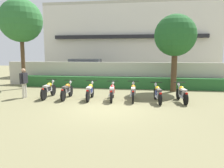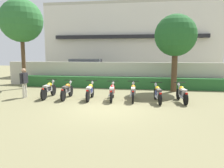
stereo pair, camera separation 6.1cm
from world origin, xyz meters
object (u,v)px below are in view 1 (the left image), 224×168
parked_car (87,70)px  inspector_person (24,81)px  tree_near_inspector (21,21)px  motorcycle_in_row_5 (158,93)px  motorcycle_in_row_6 (182,93)px  motorcycle_in_row_1 (67,90)px  motorcycle_in_row_2 (90,91)px  motorcycle_in_row_3 (112,92)px  motorcycle_in_row_4 (133,92)px  tree_far_side (175,36)px  motorcycle_in_row_0 (48,89)px

parked_car → inspector_person: size_ratio=2.85×
tree_near_inspector → parked_car: bearing=60.4°
motorcycle_in_row_5 → motorcycle_in_row_6: size_ratio=1.02×
tree_near_inspector → motorcycle_in_row_5: tree_near_inspector is taller
parked_car → motorcycle_in_row_1: size_ratio=2.45×
parked_car → motorcycle_in_row_2: size_ratio=2.50×
motorcycle_in_row_3 → motorcycle_in_row_6: (3.48, 0.05, -0.01)m
motorcycle_in_row_4 → motorcycle_in_row_2: bearing=90.1°
tree_near_inspector → motorcycle_in_row_2: (5.39, -2.94, -4.07)m
motorcycle_in_row_1 → parked_car: bearing=5.6°
motorcycle_in_row_1 → motorcycle_in_row_5: bearing=-93.1°
motorcycle_in_row_2 → motorcycle_in_row_3: bearing=-91.1°
tree_far_side → motorcycle_in_row_4: size_ratio=2.55×
tree_far_side → inspector_person: (-8.24, -3.27, -2.51)m
motorcycle_in_row_5 → parked_car: bearing=28.0°
parked_car → motorcycle_in_row_0: parked_car is taller
motorcycle_in_row_2 → motorcycle_in_row_4: bearing=-90.4°
motorcycle_in_row_3 → motorcycle_in_row_1: bearing=85.8°
motorcycle_in_row_2 → motorcycle_in_row_6: 4.64m
inspector_person → tree_far_side: bearing=21.6°
parked_car → inspector_person: 8.44m
motorcycle_in_row_4 → motorcycle_in_row_5: size_ratio=0.99×
parked_car → motorcycle_in_row_6: size_ratio=2.47×
motorcycle_in_row_3 → motorcycle_in_row_4: 1.07m
tree_near_inspector → motorcycle_in_row_4: (7.63, -2.83, -4.07)m
motorcycle_in_row_1 → motorcycle_in_row_3: motorcycle_in_row_1 is taller
motorcycle_in_row_3 → motorcycle_in_row_2: bearing=87.3°
motorcycle_in_row_6 → motorcycle_in_row_4: bearing=82.7°
motorcycle_in_row_6 → inspector_person: inspector_person is taller
tree_far_side → motorcycle_in_row_6: 4.32m
tree_far_side → motorcycle_in_row_5: size_ratio=2.53×
parked_car → motorcycle_in_row_2: parked_car is taller
parked_car → tree_near_inspector: 7.10m
motorcycle_in_row_1 → motorcycle_in_row_2: size_ratio=1.02×
motorcycle_in_row_1 → motorcycle_in_row_4: same height
parked_car → tree_far_side: size_ratio=0.96×
motorcycle_in_row_3 → motorcycle_in_row_6: bearing=-93.8°
motorcycle_in_row_4 → motorcycle_in_row_0: bearing=87.3°
motorcycle_in_row_0 → motorcycle_in_row_3: size_ratio=1.01×
motorcycle_in_row_5 → motorcycle_in_row_1: bearing=82.0°
motorcycle_in_row_2 → motorcycle_in_row_5: 3.46m
motorcycle_in_row_0 → motorcycle_in_row_4: 4.58m
motorcycle_in_row_1 → motorcycle_in_row_4: bearing=-90.5°
motorcycle_in_row_3 → inspector_person: inspector_person is taller
tree_far_side → motorcycle_in_row_3: tree_far_side is taller
motorcycle_in_row_3 → motorcycle_in_row_4: bearing=-91.4°
motorcycle_in_row_4 → tree_near_inspector: bearing=67.1°
tree_near_inspector → motorcycle_in_row_1: (4.12, -2.92, -4.07)m
motorcycle_in_row_1 → motorcycle_in_row_5: 4.73m
motorcycle_in_row_2 → parked_car: bearing=12.8°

